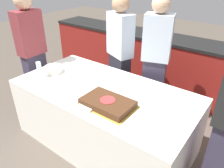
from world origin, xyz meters
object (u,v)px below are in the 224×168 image
object	(u,v)px
cake	(108,103)
plate_stack	(53,69)
wine_glass	(39,67)
person_standing_back	(120,54)
person_cutting_cake	(155,62)
person_seated_left	(33,53)

from	to	relation	value
cake	plate_stack	world-z (taller)	plate_stack
wine_glass	person_standing_back	distance (m)	1.07
person_cutting_cake	person_standing_back	xyz separation A→B (m)	(-0.53, 0.00, -0.02)
plate_stack	wine_glass	distance (m)	0.20
person_standing_back	person_cutting_cake	bearing A→B (deg)	-157.60
wine_glass	person_cutting_cake	size ratio (longest dim) A/B	0.12
person_cutting_cake	person_seated_left	distance (m)	1.62
cake	person_cutting_cake	world-z (taller)	person_cutting_cake
plate_stack	wine_glass	xyz separation A→B (m)	(-0.02, -0.18, 0.09)
person_cutting_cake	person_seated_left	size ratio (longest dim) A/B	1.00
plate_stack	person_standing_back	xyz separation A→B (m)	(0.45, 0.78, 0.06)
cake	wine_glass	world-z (taller)	wine_glass
person_seated_left	person_standing_back	world-z (taller)	person_seated_left
cake	person_standing_back	bearing A→B (deg)	119.23
person_cutting_cake	person_seated_left	world-z (taller)	person_seated_left
wine_glass	person_standing_back	size ratio (longest dim) A/B	0.12
plate_stack	person_cutting_cake	xyz separation A→B (m)	(0.98, 0.78, 0.09)
wine_glass	cake	bearing A→B (deg)	0.69
person_cutting_cake	person_standing_back	size ratio (longest dim) A/B	1.02
person_cutting_cake	cake	bearing A→B (deg)	72.35
wine_glass	person_seated_left	xyz separation A→B (m)	(-0.45, 0.23, 0.01)
wine_glass	person_seated_left	bearing A→B (deg)	152.56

